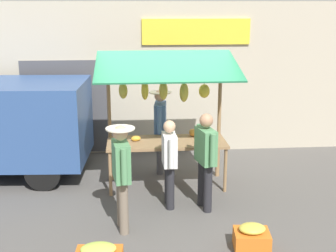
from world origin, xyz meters
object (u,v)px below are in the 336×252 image
at_px(shopper_with_shopping_bag, 206,155).
at_px(produce_crate_near, 252,238).
at_px(shopper_in_striped_shirt, 121,169).
at_px(market_stall, 167,105).
at_px(vendor_with_sunhat, 160,124).
at_px(shopper_in_grey_tee, 169,158).

xyz_separation_m(shopper_with_shopping_bag, produce_crate_near, (-0.44, 1.38, -0.78)).
height_order(shopper_in_striped_shirt, produce_crate_near, shopper_in_striped_shirt).
xyz_separation_m(market_stall, vendor_with_sunhat, (0.07, -0.70, -0.54)).
bearing_deg(vendor_with_sunhat, market_stall, 13.07).
bearing_deg(shopper_in_striped_shirt, shopper_with_shopping_bag, -73.83).
relative_size(shopper_in_striped_shirt, produce_crate_near, 3.09).
height_order(market_stall, shopper_with_shopping_bag, market_stall).
height_order(shopper_in_grey_tee, produce_crate_near, shopper_in_grey_tee).
distance_m(vendor_with_sunhat, shopper_in_grey_tee, 1.67).
bearing_deg(market_stall, shopper_in_grey_tee, 87.78).
bearing_deg(produce_crate_near, vendor_with_sunhat, -71.56).
bearing_deg(vendor_with_sunhat, shopper_in_striped_shirt, -9.91).
bearing_deg(shopper_with_shopping_bag, market_stall, 14.18).
height_order(shopper_with_shopping_bag, produce_crate_near, shopper_with_shopping_bag).
relative_size(market_stall, vendor_with_sunhat, 1.47).
bearing_deg(shopper_with_shopping_bag, produce_crate_near, -174.26).
bearing_deg(produce_crate_near, shopper_with_shopping_bag, -72.16).
distance_m(market_stall, shopper_in_grey_tee, 1.19).
relative_size(vendor_with_sunhat, shopper_in_striped_shirt, 1.03).
relative_size(shopper_in_grey_tee, produce_crate_near, 2.83).
bearing_deg(produce_crate_near, market_stall, -68.28).
bearing_deg(shopper_in_striped_shirt, shopper_in_grey_tee, -53.89).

